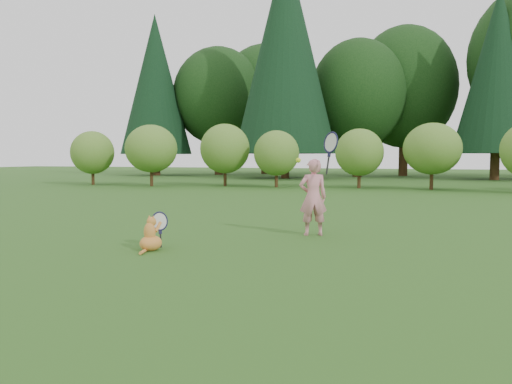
% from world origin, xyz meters
% --- Properties ---
extents(ground, '(100.00, 100.00, 0.00)m').
position_xyz_m(ground, '(0.00, 0.00, 0.00)').
color(ground, '#2B5116').
rests_on(ground, ground).
extents(shrub_row, '(28.00, 3.00, 2.80)m').
position_xyz_m(shrub_row, '(0.00, 13.00, 1.40)').
color(shrub_row, '#577925').
rests_on(shrub_row, ground).
extents(woodland_backdrop, '(48.00, 10.00, 15.00)m').
position_xyz_m(woodland_backdrop, '(0.00, 23.00, 7.50)').
color(woodland_backdrop, black).
rests_on(woodland_backdrop, ground).
extents(child, '(0.75, 0.53, 1.87)m').
position_xyz_m(child, '(1.13, 0.97, 0.65)').
color(child, pink).
rests_on(child, ground).
extents(cat, '(0.38, 0.68, 0.66)m').
position_xyz_m(cat, '(-0.68, -1.04, 0.25)').
color(cat, orange).
rests_on(cat, ground).
extents(tennis_ball, '(0.07, 0.07, 0.07)m').
position_xyz_m(tennis_ball, '(1.10, 0.08, 1.23)').
color(tennis_ball, '#CBE21A').
rests_on(tennis_ball, ground).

